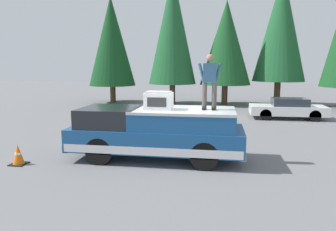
% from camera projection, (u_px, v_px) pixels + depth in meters
% --- Properties ---
extents(ground_plane, '(90.00, 90.00, 0.00)m').
position_uv_depth(ground_plane, '(179.00, 160.00, 10.12)').
color(ground_plane, slate).
extents(pickup_truck, '(2.01, 5.54, 1.65)m').
position_uv_depth(pickup_truck, '(157.00, 132.00, 10.18)').
color(pickup_truck, navy).
rests_on(pickup_truck, ground).
extents(compressor_unit, '(0.65, 0.84, 0.56)m').
position_uv_depth(compressor_unit, '(159.00, 101.00, 9.82)').
color(compressor_unit, silver).
rests_on(compressor_unit, pickup_truck).
extents(person_on_truck_bed, '(0.29, 0.72, 1.69)m').
position_uv_depth(person_on_truck_bed, '(210.00, 80.00, 9.64)').
color(person_on_truck_bed, '#423D38').
rests_on(person_on_truck_bed, pickup_truck).
extents(parked_car_white, '(1.64, 4.10, 1.16)m').
position_uv_depth(parked_car_white, '(288.00, 108.00, 17.76)').
color(parked_car_white, white).
rests_on(parked_car_white, ground).
extents(traffic_cone, '(0.47, 0.47, 0.62)m').
position_uv_depth(traffic_cone, '(18.00, 155.00, 9.67)').
color(traffic_cone, black).
rests_on(traffic_cone, ground).
extents(conifer_left, '(3.82, 3.82, 9.74)m').
position_uv_depth(conifer_left, '(281.00, 27.00, 23.28)').
color(conifer_left, '#4C3826').
rests_on(conifer_left, ground).
extents(conifer_center_left, '(3.75, 3.75, 7.67)m').
position_uv_depth(conifer_center_left, '(226.00, 43.00, 23.35)').
color(conifer_center_left, '#4C3826').
rests_on(conifer_center_left, ground).
extents(conifer_center_right, '(3.58, 3.58, 9.85)m').
position_uv_depth(conifer_center_right, '(173.00, 28.00, 23.71)').
color(conifer_center_right, '#4C3826').
rests_on(conifer_center_right, ground).
extents(conifer_right, '(3.64, 3.64, 8.24)m').
position_uv_depth(conifer_right, '(112.00, 41.00, 24.67)').
color(conifer_right, '#4C3826').
rests_on(conifer_right, ground).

